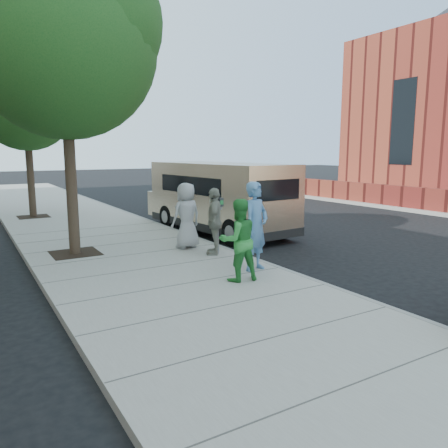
{
  "coord_description": "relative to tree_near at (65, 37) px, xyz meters",
  "views": [
    {
      "loc": [
        -4.71,
        -9.22,
        2.8
      ],
      "look_at": [
        0.54,
        -0.49,
        1.1
      ],
      "focal_mm": 35.0,
      "sensor_mm": 36.0,
      "label": 1
    }
  ],
  "objects": [
    {
      "name": "tree_far",
      "position": [
        -0.0,
        7.6,
        -0.66
      ],
      "size": [
        3.92,
        3.8,
        6.49
      ],
      "color": "black",
      "rests_on": "sidewalk"
    },
    {
      "name": "church_wall",
      "position": [
        15.75,
        -0.4,
        -4.9
      ],
      "size": [
        0.3,
        22.0,
        1.0
      ],
      "primitive_type": "cube",
      "color": "maroon",
      "rests_on": "far_sidewalk"
    },
    {
      "name": "person_striped_polo",
      "position": [
        3.07,
        -1.96,
        -4.53
      ],
      "size": [
        0.91,
        1.08,
        1.73
      ],
      "primitive_type": "imported",
      "rotation": [
        0.0,
        0.0,
        4.14
      ],
      "color": "gray",
      "rests_on": "sidewalk"
    },
    {
      "name": "curb_face",
      "position": [
        3.69,
        -2.4,
        -5.47
      ],
      "size": [
        0.12,
        60.0,
        0.16
      ],
      "primitive_type": "cube",
      "color": "gray",
      "rests_on": "ground"
    },
    {
      "name": "parking_meter",
      "position": [
        3.15,
        -1.97,
        -4.33
      ],
      "size": [
        0.31,
        0.12,
        1.47
      ],
      "rotation": [
        0.0,
        0.0,
        0.05
      ],
      "color": "gray",
      "rests_on": "sidewalk"
    },
    {
      "name": "ground",
      "position": [
        2.25,
        -2.4,
        -5.55
      ],
      "size": [
        120.0,
        120.0,
        0.0
      ],
      "primitive_type": "plane",
      "color": "black",
      "rests_on": "ground"
    },
    {
      "name": "person_gray_shirt",
      "position": [
        2.76,
        -0.93,
        -4.49
      ],
      "size": [
        0.97,
        0.71,
        1.81
      ],
      "primitive_type": "imported",
      "rotation": [
        0.0,
        0.0,
        3.3
      ],
      "color": "#A1A1A3",
      "rests_on": "sidewalk"
    },
    {
      "name": "person_officer",
      "position": [
        3.09,
        -3.77,
        -4.4
      ],
      "size": [
        0.85,
        0.7,
        1.99
      ],
      "primitive_type": "imported",
      "rotation": [
        0.0,
        0.0,
        0.36
      ],
      "color": "#5381B1",
      "rests_on": "sidewalk"
    },
    {
      "name": "van",
      "position": [
        5.12,
        1.42,
        -4.27
      ],
      "size": [
        2.68,
        6.64,
        2.41
      ],
      "rotation": [
        0.0,
        0.0,
        0.08
      ],
      "color": "#C7AF8F",
      "rests_on": "ground"
    },
    {
      "name": "person_green_shirt",
      "position": [
        2.31,
        -4.26,
        -4.54
      ],
      "size": [
        0.9,
        0.75,
        1.7
      ],
      "primitive_type": "imported",
      "rotation": [
        0.0,
        0.0,
        3.01
      ],
      "color": "green",
      "rests_on": "sidewalk"
    },
    {
      "name": "sidewalk",
      "position": [
        1.25,
        -2.4,
        -5.47
      ],
      "size": [
        5.0,
        60.0,
        0.15
      ],
      "primitive_type": "cube",
      "color": "gray",
      "rests_on": "ground"
    },
    {
      "name": "tree_near",
      "position": [
        0.0,
        0.0,
        0.0
      ],
      "size": [
        4.62,
        4.6,
        7.53
      ],
      "color": "black",
      "rests_on": "sidewalk"
    }
  ]
}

